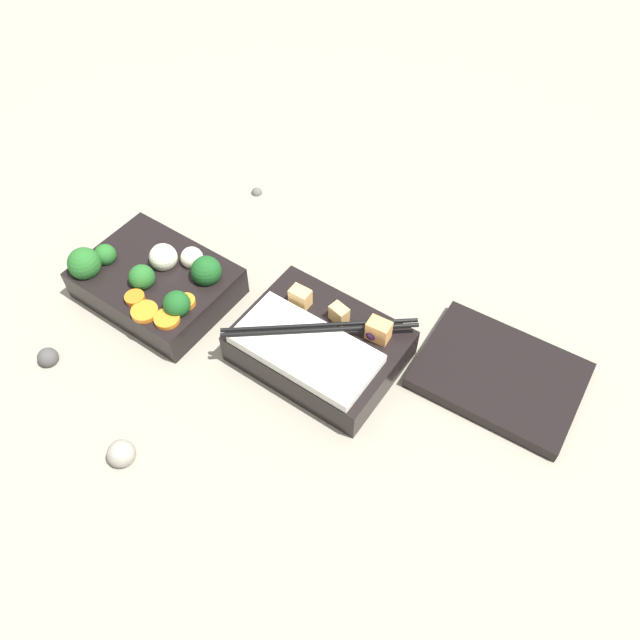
{
  "coord_description": "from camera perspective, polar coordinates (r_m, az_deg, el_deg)",
  "views": [
    {
      "loc": [
        0.37,
        -0.33,
        0.62
      ],
      "look_at": [
        0.1,
        0.05,
        0.04
      ],
      "focal_mm": 35.0,
      "sensor_mm": 36.0,
      "label": 1
    }
  ],
  "objects": [
    {
      "name": "ground_plane",
      "position": [
        0.8,
        -8.01,
        -0.79
      ],
      "size": [
        3.0,
        3.0,
        0.0
      ],
      "primitive_type": "plane",
      "color": "gray"
    },
    {
      "name": "bento_lid",
      "position": [
        0.77,
        16.07,
        -4.86
      ],
      "size": [
        0.19,
        0.15,
        0.02
      ],
      "primitive_type": "cube",
      "rotation": [
        0.0,
        0.0,
        0.05
      ],
      "color": "black",
      "rests_on": "ground_plane"
    },
    {
      "name": "pebble_0",
      "position": [
        0.97,
        -5.82,
        11.67
      ],
      "size": [
        0.02,
        0.02,
        0.02
      ],
      "primitive_type": "sphere",
      "color": "#595651",
      "rests_on": "ground_plane"
    },
    {
      "name": "pebble_2",
      "position": [
        0.82,
        -23.61,
        -3.17
      ],
      "size": [
        0.02,
        0.02,
        0.02
      ],
      "primitive_type": "sphere",
      "color": "#474442",
      "rests_on": "ground_plane"
    },
    {
      "name": "bento_tray_rice",
      "position": [
        0.74,
        -0.11,
        -2.34
      ],
      "size": [
        0.19,
        0.15,
        0.07
      ],
      "color": "black",
      "rests_on": "ground_plane"
    },
    {
      "name": "bento_tray_vegetable",
      "position": [
        0.83,
        -14.81,
        3.5
      ],
      "size": [
        0.19,
        0.15,
        0.07
      ],
      "color": "black",
      "rests_on": "ground_plane"
    },
    {
      "name": "pebble_1",
      "position": [
        0.72,
        -17.71,
        -11.58
      ],
      "size": [
        0.03,
        0.03,
        0.03
      ],
      "primitive_type": "sphere",
      "color": "gray",
      "rests_on": "ground_plane"
    }
  ]
}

